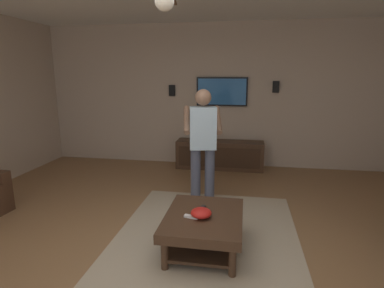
% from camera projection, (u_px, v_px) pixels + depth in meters
% --- Properties ---
extents(ground_plane, '(8.43, 8.43, 0.00)m').
position_uv_depth(ground_plane, '(172.00, 259.00, 3.16)').
color(ground_plane, olive).
extents(wall_back_tv, '(0.10, 7.01, 2.82)m').
position_uv_depth(wall_back_tv, '(212.00, 96.00, 6.28)').
color(wall_back_tv, '#BCA893').
rests_on(wall_back_tv, ground).
extents(area_rug, '(2.68, 2.08, 0.01)m').
position_uv_depth(area_rug, '(206.00, 239.00, 3.53)').
color(area_rug, tan).
rests_on(area_rug, ground).
extents(coffee_table, '(1.00, 0.80, 0.40)m').
position_uv_depth(coffee_table, '(204.00, 224.00, 3.27)').
color(coffee_table, '#422B1C').
rests_on(coffee_table, ground).
extents(media_console, '(0.45, 1.70, 0.55)m').
position_uv_depth(media_console, '(220.00, 155.00, 6.17)').
color(media_console, '#422B1C').
rests_on(media_console, ground).
extents(tv, '(0.05, 1.00, 0.56)m').
position_uv_depth(tv, '(222.00, 92.00, 6.13)').
color(tv, black).
extents(person_standing, '(0.60, 0.61, 1.64)m').
position_uv_depth(person_standing, '(203.00, 140.00, 4.33)').
color(person_standing, '#4C5166').
rests_on(person_standing, ground).
extents(bowl, '(0.21, 0.21, 0.10)m').
position_uv_depth(bowl, '(201.00, 213.00, 3.18)').
color(bowl, red).
rests_on(bowl, coffee_table).
extents(remote_white, '(0.08, 0.16, 0.02)m').
position_uv_depth(remote_white, '(191.00, 217.00, 3.17)').
color(remote_white, white).
rests_on(remote_white, coffee_table).
extents(remote_black, '(0.16, 0.09, 0.02)m').
position_uv_depth(remote_black, '(201.00, 209.00, 3.36)').
color(remote_black, black).
rests_on(remote_black, coffee_table).
extents(vase_round, '(0.22, 0.22, 0.22)m').
position_uv_depth(vase_round, '(199.00, 135.00, 6.15)').
color(vase_round, orange).
rests_on(vase_round, media_console).
extents(wall_speaker_left, '(0.06, 0.12, 0.22)m').
position_uv_depth(wall_speaker_left, '(276.00, 87.00, 5.95)').
color(wall_speaker_left, black).
extents(wall_speaker_right, '(0.06, 0.12, 0.22)m').
position_uv_depth(wall_speaker_right, '(172.00, 90.00, 6.31)').
color(wall_speaker_right, black).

